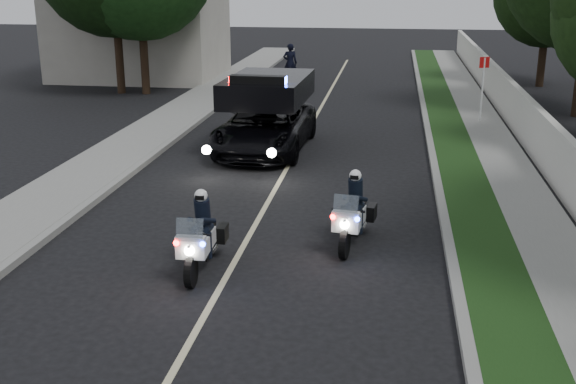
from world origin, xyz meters
TOP-DOWN VIEW (x-y plane):
  - ground at (0.00, 0.00)m, footprint 120.00×120.00m
  - curb_right at (4.10, 10.00)m, footprint 0.20×60.00m
  - grass_verge at (4.80, 10.00)m, footprint 1.20×60.00m
  - sidewalk_right at (6.10, 10.00)m, footprint 1.40×60.00m
  - property_wall at (7.10, 10.00)m, footprint 0.22×60.00m
  - curb_left at (-4.10, 10.00)m, footprint 0.20×60.00m
  - sidewalk_left at (-5.20, 10.00)m, footprint 2.00×60.00m
  - building_far at (-10.00, 26.00)m, footprint 8.00×6.00m
  - lane_marking at (0.00, 10.00)m, footprint 0.12×50.00m
  - police_moto_left at (-0.52, 2.68)m, footprint 0.67×1.82m
  - police_moto_right at (2.17, 4.37)m, footprint 0.88×1.89m
  - police_suv at (-0.95, 11.78)m, footprint 2.67×5.48m
  - bicycle at (-2.02, 24.27)m, footprint 0.77×1.66m
  - cyclist at (-2.02, 24.27)m, footprint 0.70×0.51m
  - sign_post at (6.00, 16.61)m, footprint 0.52×0.52m
  - tree_right_d at (9.79, 18.72)m, footprint 7.95×7.95m
  - tree_right_e at (9.80, 26.05)m, footprint 5.21×5.21m
  - tree_left_near at (-8.13, 21.25)m, footprint 8.17×8.17m
  - tree_left_far at (-9.30, 21.28)m, footprint 7.57×7.57m

SIDE VIEW (x-z plane):
  - ground at x=0.00m, z-range 0.00..0.00m
  - police_moto_left at x=-0.52m, z-range -0.77..0.77m
  - police_moto_right at x=2.17m, z-range -0.77..0.77m
  - police_suv at x=-0.95m, z-range -1.31..1.31m
  - bicycle at x=-2.02m, z-range -0.42..0.42m
  - cyclist at x=-2.02m, z-range -0.91..0.91m
  - sign_post at x=6.00m, z-range -1.25..1.25m
  - tree_right_d at x=9.79m, z-range -5.42..5.42m
  - tree_right_e at x=9.80m, z-range -4.22..4.22m
  - tree_left_near at x=-8.13m, z-range -5.42..5.42m
  - tree_left_far at x=-9.30m, z-range -5.67..5.67m
  - lane_marking at x=0.00m, z-range 0.00..0.01m
  - curb_right at x=4.10m, z-range 0.00..0.15m
  - curb_left at x=-4.10m, z-range 0.00..0.15m
  - grass_verge at x=4.80m, z-range 0.00..0.16m
  - sidewalk_right at x=6.10m, z-range 0.00..0.16m
  - sidewalk_left at x=-5.20m, z-range 0.00..0.16m
  - property_wall at x=7.10m, z-range 0.00..1.50m
  - building_far at x=-10.00m, z-range 0.00..7.00m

